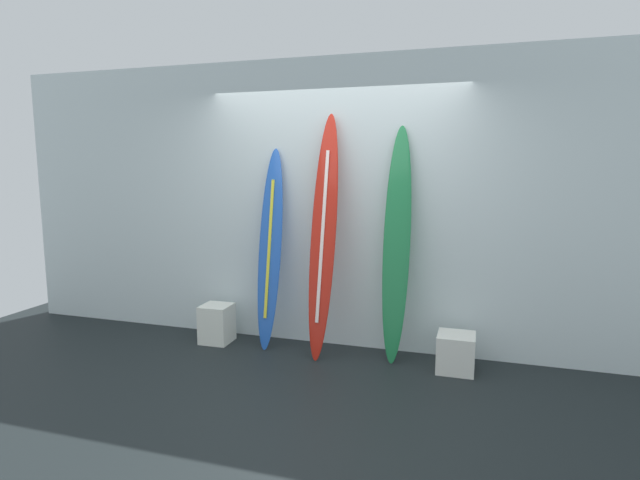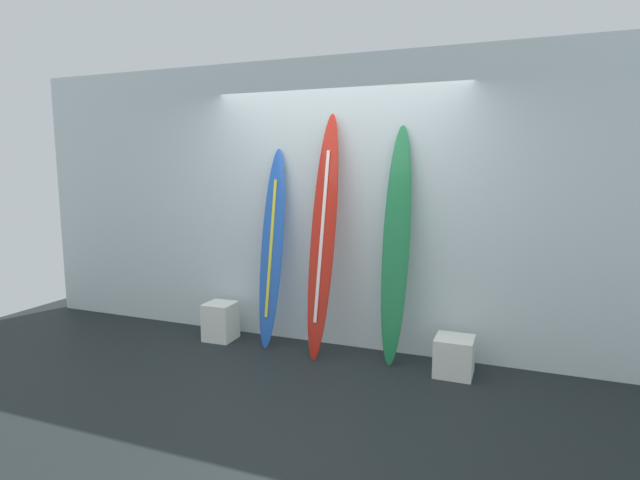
{
  "view_description": "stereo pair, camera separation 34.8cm",
  "coord_description": "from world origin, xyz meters",
  "px_view_note": "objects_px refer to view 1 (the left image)",
  "views": [
    {
      "loc": [
        1.36,
        -3.58,
        1.78
      ],
      "look_at": [
        -0.06,
        0.95,
        1.09
      ],
      "focal_mm": 28.8,
      "sensor_mm": 36.0,
      "label": 1
    },
    {
      "loc": [
        1.68,
        -3.46,
        1.78
      ],
      "look_at": [
        -0.06,
        0.95,
        1.09
      ],
      "focal_mm": 28.8,
      "sensor_mm": 36.0,
      "label": 2
    }
  ],
  "objects_px": {
    "display_block_left": "(456,353)",
    "surfboard_cobalt": "(270,249)",
    "surfboard_crimson": "(323,236)",
    "surfboard_emerald": "(397,247)",
    "display_block_center": "(217,323)"
  },
  "relations": [
    {
      "from": "display_block_center",
      "to": "surfboard_cobalt",
      "type": "bearing_deg",
      "value": 8.9
    },
    {
      "from": "display_block_left",
      "to": "display_block_center",
      "type": "bearing_deg",
      "value": 178.97
    },
    {
      "from": "surfboard_crimson",
      "to": "display_block_center",
      "type": "height_order",
      "value": "surfboard_crimson"
    },
    {
      "from": "surfboard_cobalt",
      "to": "display_block_left",
      "type": "relative_size",
      "value": 5.92
    },
    {
      "from": "surfboard_crimson",
      "to": "display_block_center",
      "type": "relative_size",
      "value": 5.89
    },
    {
      "from": "surfboard_emerald",
      "to": "display_block_left",
      "type": "height_order",
      "value": "surfboard_emerald"
    },
    {
      "from": "surfboard_crimson",
      "to": "display_block_left",
      "type": "height_order",
      "value": "surfboard_crimson"
    },
    {
      "from": "display_block_center",
      "to": "display_block_left",
      "type": "bearing_deg",
      "value": -1.03
    },
    {
      "from": "surfboard_cobalt",
      "to": "surfboard_crimson",
      "type": "relative_size",
      "value": 0.86
    },
    {
      "from": "display_block_left",
      "to": "surfboard_cobalt",
      "type": "bearing_deg",
      "value": 175.86
    },
    {
      "from": "surfboard_emerald",
      "to": "display_block_left",
      "type": "bearing_deg",
      "value": -14.22
    },
    {
      "from": "surfboard_cobalt",
      "to": "display_block_center",
      "type": "distance_m",
      "value": 0.97
    },
    {
      "from": "surfboard_cobalt",
      "to": "display_block_left",
      "type": "xyz_separation_m",
      "value": [
        1.79,
        -0.13,
        -0.81
      ]
    },
    {
      "from": "surfboard_emerald",
      "to": "display_block_center",
      "type": "xyz_separation_m",
      "value": [
        -1.79,
        -0.1,
        -0.86
      ]
    },
    {
      "from": "surfboard_crimson",
      "to": "surfboard_emerald",
      "type": "distance_m",
      "value": 0.68
    }
  ]
}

